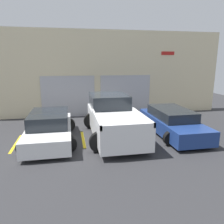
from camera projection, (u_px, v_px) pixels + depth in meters
name	position (u px, v px, depth m)	size (l,w,h in m)	color
ground_plane	(109.00, 128.00, 11.62)	(28.00, 28.00, 0.00)	#2D2D30
shophouse_building	(100.00, 74.00, 14.16)	(16.40, 0.68, 5.40)	beige
pickup_truck	(113.00, 118.00, 10.32)	(2.60, 5.09, 1.83)	white
sedan_white	(50.00, 128.00, 9.60)	(2.27, 4.37, 1.30)	white
sedan_side	(172.00, 122.00, 10.67)	(2.15, 4.74, 1.23)	navy
parking_stripe_far_left	(16.00, 143.00, 9.44)	(0.12, 2.20, 0.01)	gold
parking_stripe_left	(83.00, 139.00, 9.97)	(0.12, 2.20, 0.01)	gold
parking_stripe_centre	(143.00, 135.00, 10.51)	(0.12, 2.20, 0.01)	gold
parking_stripe_right	(198.00, 132.00, 11.04)	(0.12, 2.20, 0.01)	gold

